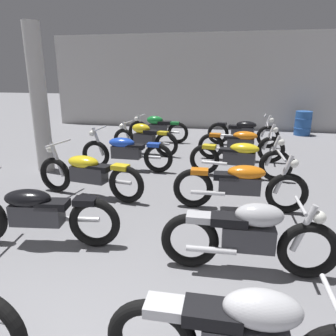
{
  "coord_description": "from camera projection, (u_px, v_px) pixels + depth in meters",
  "views": [
    {
      "loc": [
        1.12,
        -0.99,
        2.21
      ],
      "look_at": [
        0.0,
        4.4,
        0.55
      ],
      "focal_mm": 34.56,
      "sensor_mm": 36.0,
      "label": 1
    }
  ],
  "objects": [
    {
      "name": "back_wall",
      "position": [
        208.0,
        82.0,
        12.56
      ],
      "size": [
        12.62,
        0.24,
        3.6
      ],
      "primitive_type": "cube",
      "color": "#BCBAB7",
      "rests_on": "ground"
    },
    {
      "name": "support_pillar",
      "position": [
        39.0,
        100.0,
        7.05
      ],
      "size": [
        0.36,
        0.36,
        3.2
      ],
      "primitive_type": "cylinder",
      "color": "#BCBAB7",
      "rests_on": "ground"
    },
    {
      "name": "motorcycle_left_row_1",
      "position": [
        36.0,
        213.0,
        4.17
      ],
      "size": [
        2.16,
        0.69,
        0.97
      ],
      "color": "black",
      "rests_on": "ground"
    },
    {
      "name": "motorcycle_left_row_2",
      "position": [
        88.0,
        173.0,
        5.79
      ],
      "size": [
        2.16,
        0.68,
        0.97
      ],
      "color": "black",
      "rests_on": "ground"
    },
    {
      "name": "motorcycle_left_row_3",
      "position": [
        126.0,
        151.0,
        7.36
      ],
      "size": [
        2.17,
        0.68,
        0.97
      ],
      "color": "black",
      "rests_on": "ground"
    },
    {
      "name": "motorcycle_left_row_4",
      "position": [
        144.0,
        138.0,
        8.81
      ],
      "size": [
        1.95,
        0.6,
        0.88
      ],
      "color": "black",
      "rests_on": "ground"
    },
    {
      "name": "motorcycle_left_row_5",
      "position": [
        158.0,
        128.0,
        10.32
      ],
      "size": [
        1.97,
        0.48,
        0.88
      ],
      "color": "black",
      "rests_on": "ground"
    },
    {
      "name": "motorcycle_right_row_1",
      "position": [
        249.0,
        236.0,
        3.58
      ],
      "size": [
        1.97,
        0.48,
        0.88
      ],
      "color": "black",
      "rests_on": "ground"
    },
    {
      "name": "motorcycle_right_row_2",
      "position": [
        240.0,
        184.0,
        5.24
      ],
      "size": [
        2.17,
        0.68,
        0.97
      ],
      "color": "black",
      "rests_on": "ground"
    },
    {
      "name": "motorcycle_right_row_3",
      "position": [
        240.0,
        157.0,
        6.85
      ],
      "size": [
        2.17,
        0.68,
        0.97
      ],
      "color": "black",
      "rests_on": "ground"
    },
    {
      "name": "motorcycle_right_row_4",
      "position": [
        241.0,
        143.0,
        8.17
      ],
      "size": [
        2.17,
        0.68,
        0.97
      ],
      "color": "black",
      "rests_on": "ground"
    },
    {
      "name": "motorcycle_right_row_5",
      "position": [
        243.0,
        131.0,
        9.8
      ],
      "size": [
        2.16,
        0.68,
        0.97
      ],
      "color": "black",
      "rests_on": "ground"
    },
    {
      "name": "oil_drum",
      "position": [
        303.0,
        123.0,
        11.49
      ],
      "size": [
        0.59,
        0.59,
        0.85
      ],
      "color": "#23519E",
      "rests_on": "ground"
    }
  ]
}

